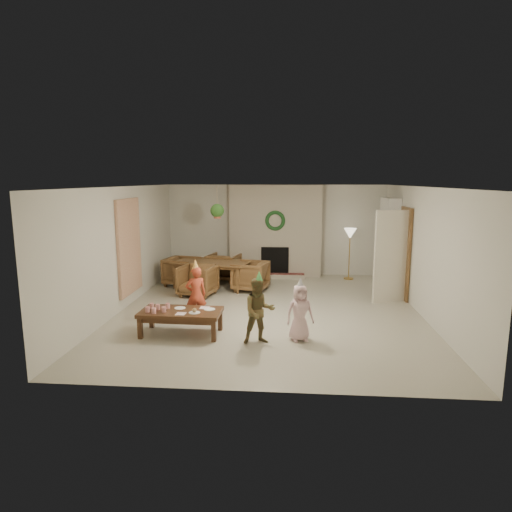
# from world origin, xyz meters

# --- Properties ---
(floor) EXTENTS (7.00, 7.00, 0.00)m
(floor) POSITION_xyz_m (0.00, 0.00, 0.00)
(floor) COLOR #B7B29E
(floor) RESTS_ON ground
(ceiling) EXTENTS (7.00, 7.00, 0.00)m
(ceiling) POSITION_xyz_m (0.00, 0.00, 2.50)
(ceiling) COLOR white
(ceiling) RESTS_ON wall_back
(wall_back) EXTENTS (7.00, 0.00, 7.00)m
(wall_back) POSITION_xyz_m (0.00, 3.50, 1.25)
(wall_back) COLOR silver
(wall_back) RESTS_ON floor
(wall_front) EXTENTS (7.00, 0.00, 7.00)m
(wall_front) POSITION_xyz_m (0.00, -3.50, 1.25)
(wall_front) COLOR silver
(wall_front) RESTS_ON floor
(wall_left) EXTENTS (0.00, 7.00, 7.00)m
(wall_left) POSITION_xyz_m (-3.00, 0.00, 1.25)
(wall_left) COLOR silver
(wall_left) RESTS_ON floor
(wall_right) EXTENTS (0.00, 7.00, 7.00)m
(wall_right) POSITION_xyz_m (3.00, 0.00, 1.25)
(wall_right) COLOR silver
(wall_right) RESTS_ON floor
(fireplace_mass) EXTENTS (2.50, 0.40, 2.50)m
(fireplace_mass) POSITION_xyz_m (0.00, 3.30, 1.25)
(fireplace_mass) COLOR #592C17
(fireplace_mass) RESTS_ON floor
(fireplace_hearth) EXTENTS (1.60, 0.30, 0.12)m
(fireplace_hearth) POSITION_xyz_m (0.00, 2.95, 0.06)
(fireplace_hearth) COLOR maroon
(fireplace_hearth) RESTS_ON floor
(fireplace_firebox) EXTENTS (0.75, 0.12, 0.75)m
(fireplace_firebox) POSITION_xyz_m (0.00, 3.12, 0.45)
(fireplace_firebox) COLOR black
(fireplace_firebox) RESTS_ON floor
(fireplace_wreath) EXTENTS (0.54, 0.10, 0.54)m
(fireplace_wreath) POSITION_xyz_m (0.00, 3.07, 1.55)
(fireplace_wreath) COLOR #19441F
(fireplace_wreath) RESTS_ON fireplace_mass
(floor_lamp_base) EXTENTS (0.26, 0.26, 0.03)m
(floor_lamp_base) POSITION_xyz_m (1.99, 3.00, 0.01)
(floor_lamp_base) COLOR gold
(floor_lamp_base) RESTS_ON floor
(floor_lamp_post) EXTENTS (0.03, 0.03, 1.23)m
(floor_lamp_post) POSITION_xyz_m (1.99, 3.00, 0.64)
(floor_lamp_post) COLOR gold
(floor_lamp_post) RESTS_ON floor
(floor_lamp_shade) EXTENTS (0.33, 0.33, 0.27)m
(floor_lamp_shade) POSITION_xyz_m (1.99, 3.00, 1.23)
(floor_lamp_shade) COLOR beige
(floor_lamp_shade) RESTS_ON floor_lamp_post
(bookshelf_carcass) EXTENTS (0.30, 1.00, 2.20)m
(bookshelf_carcass) POSITION_xyz_m (2.84, 2.30, 1.10)
(bookshelf_carcass) COLOR white
(bookshelf_carcass) RESTS_ON floor
(bookshelf_shelf_a) EXTENTS (0.30, 0.92, 0.03)m
(bookshelf_shelf_a) POSITION_xyz_m (2.82, 2.30, 0.45)
(bookshelf_shelf_a) COLOR white
(bookshelf_shelf_a) RESTS_ON bookshelf_carcass
(bookshelf_shelf_b) EXTENTS (0.30, 0.92, 0.03)m
(bookshelf_shelf_b) POSITION_xyz_m (2.82, 2.30, 0.85)
(bookshelf_shelf_b) COLOR white
(bookshelf_shelf_b) RESTS_ON bookshelf_carcass
(bookshelf_shelf_c) EXTENTS (0.30, 0.92, 0.03)m
(bookshelf_shelf_c) POSITION_xyz_m (2.82, 2.30, 1.25)
(bookshelf_shelf_c) COLOR white
(bookshelf_shelf_c) RESTS_ON bookshelf_carcass
(bookshelf_shelf_d) EXTENTS (0.30, 0.92, 0.03)m
(bookshelf_shelf_d) POSITION_xyz_m (2.82, 2.30, 1.65)
(bookshelf_shelf_d) COLOR white
(bookshelf_shelf_d) RESTS_ON bookshelf_carcass
(books_row_lower) EXTENTS (0.20, 0.40, 0.24)m
(books_row_lower) POSITION_xyz_m (2.80, 2.15, 0.59)
(books_row_lower) COLOR maroon
(books_row_lower) RESTS_ON bookshelf_shelf_a
(books_row_mid) EXTENTS (0.20, 0.44, 0.24)m
(books_row_mid) POSITION_xyz_m (2.80, 2.35, 0.99)
(books_row_mid) COLOR navy
(books_row_mid) RESTS_ON bookshelf_shelf_b
(books_row_upper) EXTENTS (0.20, 0.36, 0.22)m
(books_row_upper) POSITION_xyz_m (2.80, 2.20, 1.38)
(books_row_upper) COLOR gold
(books_row_upper) RESTS_ON bookshelf_shelf_c
(door_frame) EXTENTS (0.05, 0.86, 2.04)m
(door_frame) POSITION_xyz_m (2.96, 1.20, 1.02)
(door_frame) COLOR brown
(door_frame) RESTS_ON floor
(door_leaf) EXTENTS (0.77, 0.32, 2.00)m
(door_leaf) POSITION_xyz_m (2.58, 0.82, 1.00)
(door_leaf) COLOR beige
(door_leaf) RESTS_ON floor
(curtain_panel) EXTENTS (0.06, 1.20, 2.00)m
(curtain_panel) POSITION_xyz_m (-2.96, 0.20, 1.25)
(curtain_panel) COLOR beige
(curtain_panel) RESTS_ON wall_left
(dining_table) EXTENTS (2.02, 1.41, 0.65)m
(dining_table) POSITION_xyz_m (-1.51, 1.79, 0.32)
(dining_table) COLOR brown
(dining_table) RESTS_ON floor
(dining_chair_near) EXTENTS (0.92, 0.94, 0.71)m
(dining_chair_near) POSITION_xyz_m (-1.69, 1.00, 0.36)
(dining_chair_near) COLOR brown
(dining_chair_near) RESTS_ON floor
(dining_chair_far) EXTENTS (0.92, 0.94, 0.71)m
(dining_chair_far) POSITION_xyz_m (-1.33, 2.57, 0.36)
(dining_chair_far) COLOR brown
(dining_chair_far) RESTS_ON floor
(dining_chair_left) EXTENTS (0.94, 0.92, 0.71)m
(dining_chair_left) POSITION_xyz_m (-2.30, 1.97, 0.36)
(dining_chair_left) COLOR brown
(dining_chair_left) RESTS_ON floor
(dining_chair_right) EXTENTS (0.94, 0.92, 0.71)m
(dining_chair_right) POSITION_xyz_m (-0.53, 1.56, 0.36)
(dining_chair_right) COLOR brown
(dining_chair_right) RESTS_ON floor
(hanging_plant_cord) EXTENTS (0.01, 0.01, 0.70)m
(hanging_plant_cord) POSITION_xyz_m (-1.30, 1.50, 2.15)
(hanging_plant_cord) COLOR tan
(hanging_plant_cord) RESTS_ON ceiling
(hanging_plant_pot) EXTENTS (0.16, 0.16, 0.12)m
(hanging_plant_pot) POSITION_xyz_m (-1.30, 1.50, 1.80)
(hanging_plant_pot) COLOR #B05638
(hanging_plant_pot) RESTS_ON hanging_plant_cord
(hanging_plant_foliage) EXTENTS (0.32, 0.32, 0.32)m
(hanging_plant_foliage) POSITION_xyz_m (-1.30, 1.50, 1.92)
(hanging_plant_foliage) COLOR #25511B
(hanging_plant_foliage) RESTS_ON hanging_plant_pot
(coffee_table_top) EXTENTS (1.40, 0.73, 0.06)m
(coffee_table_top) POSITION_xyz_m (-1.44, -1.54, 0.39)
(coffee_table_top) COLOR #4B2D19
(coffee_table_top) RESTS_ON floor
(coffee_table_apron) EXTENTS (1.29, 0.62, 0.09)m
(coffee_table_apron) POSITION_xyz_m (-1.44, -1.54, 0.32)
(coffee_table_apron) COLOR #4B2D19
(coffee_table_apron) RESTS_ON floor
(coffee_leg_fl) EXTENTS (0.08, 0.08, 0.36)m
(coffee_leg_fl) POSITION_xyz_m (-2.07, -1.80, 0.18)
(coffee_leg_fl) COLOR #4B2D19
(coffee_leg_fl) RESTS_ON floor
(coffee_leg_fr) EXTENTS (0.08, 0.08, 0.36)m
(coffee_leg_fr) POSITION_xyz_m (-0.82, -1.84, 0.18)
(coffee_leg_fr) COLOR #4B2D19
(coffee_leg_fr) RESTS_ON floor
(coffee_leg_bl) EXTENTS (0.08, 0.08, 0.36)m
(coffee_leg_bl) POSITION_xyz_m (-2.06, -1.24, 0.18)
(coffee_leg_bl) COLOR #4B2D19
(coffee_leg_bl) RESTS_ON floor
(coffee_leg_br) EXTENTS (0.08, 0.08, 0.36)m
(coffee_leg_br) POSITION_xyz_m (-0.80, -1.27, 0.18)
(coffee_leg_br) COLOR #4B2D19
(coffee_leg_br) RESTS_ON floor
(cup_a) EXTENTS (0.08, 0.08, 0.10)m
(cup_a) POSITION_xyz_m (-1.97, -1.68, 0.47)
(cup_a) COLOR white
(cup_a) RESTS_ON coffee_table_top
(cup_b) EXTENTS (0.08, 0.08, 0.10)m
(cup_b) POSITION_xyz_m (-1.97, -1.47, 0.47)
(cup_b) COLOR white
(cup_b) RESTS_ON coffee_table_top
(cup_c) EXTENTS (0.08, 0.08, 0.10)m
(cup_c) POSITION_xyz_m (-1.85, -1.74, 0.47)
(cup_c) COLOR white
(cup_c) RESTS_ON coffee_table_top
(cup_d) EXTENTS (0.08, 0.08, 0.10)m
(cup_d) POSITION_xyz_m (-1.84, -1.53, 0.47)
(cup_d) COLOR white
(cup_d) RESTS_ON coffee_table_top
(cup_e) EXTENTS (0.08, 0.08, 0.10)m
(cup_e) POSITION_xyz_m (-1.70, -1.66, 0.47)
(cup_e) COLOR white
(cup_e) RESTS_ON coffee_table_top
(cup_f) EXTENTS (0.08, 0.08, 0.10)m
(cup_f) POSITION_xyz_m (-1.69, -1.45, 0.47)
(cup_f) COLOR white
(cup_f) RESTS_ON coffee_table_top
(plate_a) EXTENTS (0.20, 0.20, 0.01)m
(plate_a) POSITION_xyz_m (-1.49, -1.41, 0.43)
(plate_a) COLOR white
(plate_a) RESTS_ON coffee_table_top
(plate_b) EXTENTS (0.20, 0.20, 0.01)m
(plate_b) POSITION_xyz_m (-1.17, -1.65, 0.43)
(plate_b) COLOR white
(plate_b) RESTS_ON coffee_table_top
(plate_c) EXTENTS (0.20, 0.20, 0.01)m
(plate_c) POSITION_xyz_m (-0.96, -1.45, 0.43)
(plate_c) COLOR white
(plate_c) RESTS_ON coffee_table_top
(food_scoop) EXTENTS (0.08, 0.08, 0.07)m
(food_scoop) POSITION_xyz_m (-1.17, -1.65, 0.47)
(food_scoop) COLOR tan
(food_scoop) RESTS_ON plate_b
(napkin_left) EXTENTS (0.16, 0.16, 0.01)m
(napkin_left) POSITION_xyz_m (-1.39, -1.73, 0.43)
(napkin_left) COLOR #FFBBCD
(napkin_left) RESTS_ON coffee_table_top
(napkin_right) EXTENTS (0.16, 0.16, 0.01)m
(napkin_right) POSITION_xyz_m (-1.06, -1.36, 0.43)
(napkin_right) COLOR #FFBBCD
(napkin_right) RESTS_ON coffee_table_top
(child_red) EXTENTS (0.46, 0.39, 1.06)m
(child_red) POSITION_xyz_m (-1.31, -0.89, 0.53)
(child_red) COLOR #C14329
(child_red) RESTS_ON floor
(party_hat_red) EXTENTS (0.15, 0.15, 0.20)m
(party_hat_red) POSITION_xyz_m (-1.31, -0.89, 1.11)
(party_hat_red) COLOR #E0E44C
(party_hat_red) RESTS_ON child_red
(child_plaid) EXTENTS (0.62, 0.54, 1.08)m
(child_plaid) POSITION_xyz_m (-0.07, -1.84, 0.54)
(child_plaid) COLOR brown
(child_plaid) RESTS_ON floor
(party_hat_plaid) EXTENTS (0.14, 0.14, 0.18)m
(party_hat_plaid) POSITION_xyz_m (-0.07, -1.84, 1.12)
(party_hat_plaid) COLOR #52BF5B
(party_hat_plaid) RESTS_ON child_plaid
(child_pink) EXTENTS (0.53, 0.42, 0.95)m
(child_pink) POSITION_xyz_m (0.59, -1.66, 0.47)
(child_pink) COLOR beige
(child_pink) RESTS_ON floor
(party_hat_pink) EXTENTS (0.14, 0.14, 0.17)m
(party_hat_pink) POSITION_xyz_m (0.59, -1.66, 0.98)
(party_hat_pink) COLOR silver
(party_hat_pink) RESTS_ON child_pink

